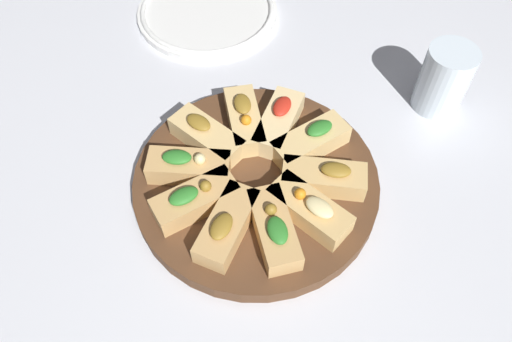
# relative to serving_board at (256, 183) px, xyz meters

# --- Properties ---
(ground_plane) EXTENTS (3.00, 3.00, 0.00)m
(ground_plane) POSITION_rel_serving_board_xyz_m (0.00, 0.00, -0.01)
(ground_plane) COLOR silver
(serving_board) EXTENTS (0.32, 0.32, 0.02)m
(serving_board) POSITION_rel_serving_board_xyz_m (0.00, 0.00, 0.00)
(serving_board) COLOR #51331E
(serving_board) RESTS_ON ground_plane
(focaccia_slice_0) EXTENTS (0.10, 0.10, 0.04)m
(focaccia_slice_0) POSITION_rel_serving_board_xyz_m (-0.06, 0.06, 0.03)
(focaccia_slice_0) COLOR tan
(focaccia_slice_0) RESTS_ON serving_board
(focaccia_slice_1) EXTENTS (0.11, 0.05, 0.04)m
(focaccia_slice_1) POSITION_rel_serving_board_xyz_m (-0.09, 0.01, 0.03)
(focaccia_slice_1) COLOR tan
(focaccia_slice_1) RESTS_ON serving_board
(focaccia_slice_2) EXTENTS (0.11, 0.09, 0.04)m
(focaccia_slice_2) POSITION_rel_serving_board_xyz_m (-0.07, -0.04, 0.03)
(focaccia_slice_2) COLOR tan
(focaccia_slice_2) RESTS_ON serving_board
(focaccia_slice_3) EXTENTS (0.08, 0.11, 0.04)m
(focaccia_slice_3) POSITION_rel_serving_board_xyz_m (-0.04, -0.08, 0.03)
(focaccia_slice_3) COLOR tan
(focaccia_slice_3) RESTS_ON serving_board
(focaccia_slice_4) EXTENTS (0.06, 0.11, 0.04)m
(focaccia_slice_4) POSITION_rel_serving_board_xyz_m (0.02, -0.08, 0.03)
(focaccia_slice_4) COLOR tan
(focaccia_slice_4) RESTS_ON serving_board
(focaccia_slice_5) EXTENTS (0.11, 0.10, 0.04)m
(focaccia_slice_5) POSITION_rel_serving_board_xyz_m (0.07, -0.05, 0.03)
(focaccia_slice_5) COLOR #DBB775
(focaccia_slice_5) RESTS_ON serving_board
(focaccia_slice_6) EXTENTS (0.11, 0.05, 0.04)m
(focaccia_slice_6) POSITION_rel_serving_board_xyz_m (0.09, -0.01, 0.03)
(focaccia_slice_6) COLOR #E5C689
(focaccia_slice_6) RESTS_ON serving_board
(focaccia_slice_7) EXTENTS (0.11, 0.08, 0.04)m
(focaccia_slice_7) POSITION_rel_serving_board_xyz_m (0.08, 0.04, 0.03)
(focaccia_slice_7) COLOR #DBB775
(focaccia_slice_7) RESTS_ON serving_board
(focaccia_slice_8) EXTENTS (0.08, 0.11, 0.04)m
(focaccia_slice_8) POSITION_rel_serving_board_xyz_m (0.03, 0.08, 0.03)
(focaccia_slice_8) COLOR #DBB775
(focaccia_slice_8) RESTS_ON serving_board
(focaccia_slice_9) EXTENTS (0.06, 0.11, 0.04)m
(focaccia_slice_9) POSITION_rel_serving_board_xyz_m (-0.02, 0.08, 0.03)
(focaccia_slice_9) COLOR tan
(focaccia_slice_9) RESTS_ON serving_board
(plate_right) EXTENTS (0.24, 0.24, 0.02)m
(plate_right) POSITION_rel_serving_board_xyz_m (0.32, 0.19, -0.00)
(plate_right) COLOR white
(plate_right) RESTS_ON ground_plane
(water_glass) EXTENTS (0.07, 0.07, 0.10)m
(water_glass) POSITION_rel_serving_board_xyz_m (0.22, -0.21, 0.04)
(water_glass) COLOR silver
(water_glass) RESTS_ON ground_plane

